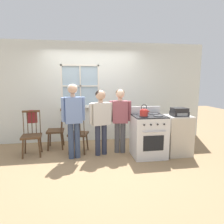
{
  "coord_description": "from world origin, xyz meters",
  "views": [
    {
      "loc": [
        -0.3,
        -4.14,
        1.68
      ],
      "look_at": [
        0.36,
        0.08,
        1.0
      ],
      "focal_mm": 32.0,
      "sensor_mm": 36.0,
      "label": 1
    }
  ],
  "objects": [
    {
      "name": "stereo",
      "position": [
        1.85,
        -0.06,
        0.99
      ],
      "size": [
        0.34,
        0.29,
        0.18
      ],
      "color": "#232326",
      "rests_on": "side_counter"
    },
    {
      "name": "kettle",
      "position": [
        1.0,
        -0.16,
        1.02
      ],
      "size": [
        0.21,
        0.17,
        0.25
      ],
      "color": "red",
      "rests_on": "stove"
    },
    {
      "name": "chair_by_window",
      "position": [
        -1.42,
        0.42,
        0.45
      ],
      "size": [
        0.46,
        0.44,
        1.01
      ],
      "rotation": [
        0.0,
        0.0,
        0.1
      ],
      "color": "#4C331E",
      "rests_on": "ground_plane"
    },
    {
      "name": "person_teen_center",
      "position": [
        0.12,
        0.21,
        0.91
      ],
      "size": [
        0.57,
        0.32,
        1.47
      ],
      "rotation": [
        0.0,
        0.0,
        0.29
      ],
      "color": "#2D3347",
      "rests_on": "ground_plane"
    },
    {
      "name": "person_adult_right",
      "position": [
        0.58,
        0.28,
        0.89
      ],
      "size": [
        0.51,
        0.25,
        1.48
      ],
      "rotation": [
        0.0,
        0.0,
        -0.13
      ],
      "color": "#4C4C51",
      "rests_on": "ground_plane"
    },
    {
      "name": "chair_near_wall",
      "position": [
        -0.39,
        0.43,
        0.45
      ],
      "size": [
        0.51,
        0.49,
        1.01
      ],
      "rotation": [
        0.0,
        0.0,
        2.88
      ],
      "color": "#4C331E",
      "rests_on": "ground_plane"
    },
    {
      "name": "wall_back",
      "position": [
        0.01,
        1.4,
        1.34
      ],
      "size": [
        6.4,
        0.16,
        2.7
      ],
      "color": "silver",
      "rests_on": "ground_plane"
    },
    {
      "name": "ground_plane",
      "position": [
        0.0,
        0.0,
        0.0
      ],
      "size": [
        16.0,
        16.0,
        0.0
      ],
      "primitive_type": "plane",
      "color": "#937551"
    },
    {
      "name": "handbag",
      "position": [
        -1.44,
        0.65,
        0.84
      ],
      "size": [
        0.23,
        0.2,
        0.31
      ],
      "color": "maroon",
      "rests_on": "chair_by_window"
    },
    {
      "name": "potted_plant",
      "position": [
        -0.37,
        1.31,
        1.04
      ],
      "size": [
        0.13,
        0.13,
        0.29
      ],
      "color": "#935B3D",
      "rests_on": "wall_back"
    },
    {
      "name": "person_elderly_left",
      "position": [
        -0.47,
        0.1,
        0.97
      ],
      "size": [
        0.51,
        0.28,
        1.6
      ],
      "rotation": [
        0.0,
        0.0,
        0.2
      ],
      "color": "#384766",
      "rests_on": "ground_plane"
    },
    {
      "name": "side_counter",
      "position": [
        1.85,
        -0.04,
        0.45
      ],
      "size": [
        0.55,
        0.5,
        0.9
      ],
      "color": "beige",
      "rests_on": "ground_plane"
    },
    {
      "name": "chair_center_cluster",
      "position": [
        -0.92,
        0.83,
        0.45
      ],
      "size": [
        0.41,
        0.42,
        1.01
      ],
      "rotation": [
        0.0,
        0.0,
        -1.56
      ],
      "color": "#4C331E",
      "rests_on": "ground_plane"
    },
    {
      "name": "stove",
      "position": [
        1.16,
        -0.03,
        0.47
      ],
      "size": [
        0.71,
        0.68,
        1.08
      ],
      "color": "silver",
      "rests_on": "ground_plane"
    }
  ]
}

